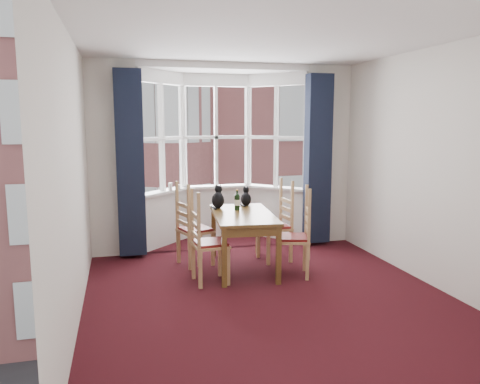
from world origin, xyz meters
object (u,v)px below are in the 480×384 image
object	(u,v)px
chair_left_far	(189,231)
cat_right	(246,198)
wine_bottle	(237,201)
chair_right_far	(280,227)
dining_table	(243,220)
candle_short	(178,187)
chair_left_near	(203,245)
chair_right_near	(300,239)
cat_left	(218,199)
candle_tall	(170,187)

from	to	relation	value
chair_left_far	cat_right	bearing A→B (deg)	14.22
wine_bottle	chair_right_far	bearing A→B (deg)	4.80
dining_table	candle_short	xyz separation A→B (m)	(-0.66, 1.48, 0.25)
chair_left_near	chair_right_near	distance (m)	1.24
chair_left_far	cat_left	distance (m)	0.60
dining_table	cat_right	world-z (taller)	cat_right
candle_short	wine_bottle	bearing A→B (deg)	-63.14
chair_right_near	candle_tall	xyz separation A→B (m)	(-1.42, 1.88, 0.46)
dining_table	chair_right_far	world-z (taller)	chair_right_far
chair_right_far	wine_bottle	size ratio (longest dim) A/B	3.24
chair_right_far	chair_left_far	bearing A→B (deg)	177.82
chair_left_near	candle_tall	bearing A→B (deg)	95.56
dining_table	cat_left	bearing A→B (deg)	117.34
cat_left	cat_right	bearing A→B (deg)	11.21
chair_left_far	chair_right_far	bearing A→B (deg)	-2.18
chair_right_near	candle_tall	world-z (taller)	candle_tall
wine_bottle	candle_short	distance (m)	1.40
chair_left_far	chair_right_near	world-z (taller)	same
chair_right_far	candle_tall	bearing A→B (deg)	140.24
cat_right	wine_bottle	bearing A→B (deg)	-123.48
cat_right	wine_bottle	size ratio (longest dim) A/B	0.99
wine_bottle	candle_tall	xyz separation A→B (m)	(-0.76, 1.22, 0.06)
chair_right_near	chair_right_far	size ratio (longest dim) A/B	1.00
candle_short	chair_right_far	bearing A→B (deg)	-43.25
cat_left	candle_tall	xyz separation A→B (m)	(-0.55, 0.99, 0.05)
chair_right_near	cat_left	xyz separation A→B (m)	(-0.87, 0.90, 0.41)
wine_bottle	candle_short	bearing A→B (deg)	116.86
dining_table	cat_left	xyz separation A→B (m)	(-0.24, 0.46, 0.22)
chair_right_near	candle_short	bearing A→B (deg)	123.93
chair_left_far	chair_right_far	world-z (taller)	same
dining_table	chair_right_far	bearing A→B (deg)	24.23
cat_right	dining_table	bearing A→B (deg)	-109.06
candle_tall	chair_left_far	bearing A→B (deg)	-83.67
dining_table	candle_short	world-z (taller)	candle_short
chair_left_far	candle_tall	world-z (taller)	candle_tall
chair_right_far	cat_left	world-z (taller)	cat_left
chair_right_far	cat_right	size ratio (longest dim) A/B	3.28
cat_left	dining_table	bearing A→B (deg)	-62.66
chair_right_near	candle_tall	size ratio (longest dim) A/B	7.46
dining_table	cat_right	xyz separation A→B (m)	(0.19, 0.54, 0.20)
dining_table	candle_tall	world-z (taller)	candle_tall
wine_bottle	candle_tall	world-z (taller)	wine_bottle
chair_right_near	candle_short	xyz separation A→B (m)	(-1.29, 1.91, 0.44)
chair_right_far	chair_left_near	bearing A→B (deg)	-150.69
chair_left_far	cat_left	bearing A→B (deg)	17.14
wine_bottle	chair_right_near	bearing A→B (deg)	-45.35
chair_left_near	chair_left_far	size ratio (longest dim) A/B	1.00
chair_left_near	cat_left	world-z (taller)	cat_left
wine_bottle	cat_right	bearing A→B (deg)	56.52
chair_left_near	cat_right	distance (m)	1.30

